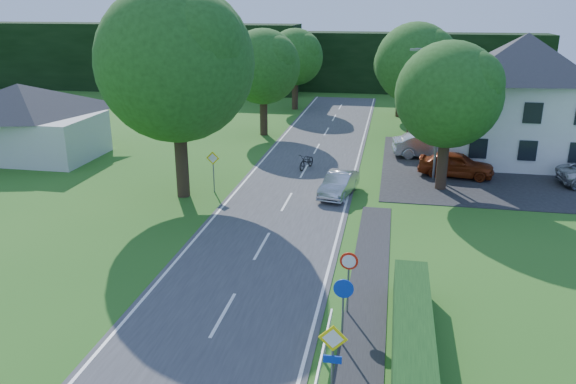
% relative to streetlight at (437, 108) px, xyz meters
% --- Properties ---
extents(road, '(7.00, 80.00, 0.04)m').
position_rel_streetlight_xyz_m(road, '(-8.06, -10.00, -4.44)').
color(road, '#3A3A3D').
rests_on(road, ground).
extents(parking_pad, '(14.00, 16.00, 0.04)m').
position_rel_streetlight_xyz_m(parking_pad, '(3.94, 3.00, -4.44)').
color(parking_pad, black).
rests_on(parking_pad, ground).
extents(line_edge_left, '(0.12, 80.00, 0.01)m').
position_rel_streetlight_xyz_m(line_edge_left, '(-11.31, -10.00, -4.42)').
color(line_edge_left, white).
rests_on(line_edge_left, road).
extents(line_edge_right, '(0.12, 80.00, 0.01)m').
position_rel_streetlight_xyz_m(line_edge_right, '(-4.81, -10.00, -4.42)').
color(line_edge_right, white).
rests_on(line_edge_right, road).
extents(line_centre, '(0.12, 80.00, 0.01)m').
position_rel_streetlight_xyz_m(line_centre, '(-8.06, -10.00, -4.42)').
color(line_centre, white).
rests_on(line_centre, road).
extents(tree_main, '(9.40, 9.40, 11.64)m').
position_rel_streetlight_xyz_m(tree_main, '(-14.06, -6.00, 1.36)').
color(tree_main, '#1F4815').
rests_on(tree_main, ground).
extents(tree_left_far, '(7.00, 7.00, 8.58)m').
position_rel_streetlight_xyz_m(tree_left_far, '(-13.06, 10.00, -0.17)').
color(tree_left_far, '#1F4815').
rests_on(tree_left_far, ground).
extents(tree_right_far, '(7.40, 7.40, 9.09)m').
position_rel_streetlight_xyz_m(tree_right_far, '(-1.06, 12.00, 0.08)').
color(tree_right_far, '#1F4815').
rests_on(tree_right_far, ground).
extents(tree_left_back, '(6.60, 6.60, 8.07)m').
position_rel_streetlight_xyz_m(tree_left_back, '(-12.56, 22.00, -0.43)').
color(tree_left_back, '#1F4815').
rests_on(tree_left_back, ground).
extents(tree_right_back, '(6.20, 6.20, 7.56)m').
position_rel_streetlight_xyz_m(tree_right_back, '(-2.06, 20.00, -0.68)').
color(tree_right_back, '#1F4815').
rests_on(tree_right_back, ground).
extents(tree_right_mid, '(7.00, 7.00, 8.58)m').
position_rel_streetlight_xyz_m(tree_right_mid, '(0.44, -2.00, -0.17)').
color(tree_right_mid, '#1F4815').
rests_on(tree_right_mid, ground).
extents(treeline_left, '(44.00, 6.00, 8.00)m').
position_rel_streetlight_xyz_m(treeline_left, '(-36.06, 32.00, -0.46)').
color(treeline_left, black).
rests_on(treeline_left, ground).
extents(treeline_right, '(30.00, 5.00, 7.00)m').
position_rel_streetlight_xyz_m(treeline_right, '(-0.06, 36.00, -0.96)').
color(treeline_right, black).
rests_on(treeline_right, ground).
extents(bungalow_left, '(11.00, 6.50, 5.20)m').
position_rel_streetlight_xyz_m(bungalow_left, '(-28.06, 0.00, -1.75)').
color(bungalow_left, beige).
rests_on(bungalow_left, ground).
extents(house_white, '(10.60, 8.40, 8.60)m').
position_rel_streetlight_xyz_m(house_white, '(5.94, 6.00, -0.06)').
color(house_white, white).
rests_on(house_white, ground).
extents(streetlight, '(2.03, 0.18, 8.00)m').
position_rel_streetlight_xyz_m(streetlight, '(0.00, 0.00, 0.00)').
color(streetlight, slate).
rests_on(streetlight, ground).
extents(sign_priority_right, '(0.78, 0.09, 2.59)m').
position_rel_streetlight_xyz_m(sign_priority_right, '(-3.76, -22.02, -2.67)').
color(sign_priority_right, slate).
rests_on(sign_priority_right, ground).
extents(sign_roundabout, '(0.64, 0.08, 2.37)m').
position_rel_streetlight_xyz_m(sign_roundabout, '(-3.76, -19.02, -2.79)').
color(sign_roundabout, slate).
rests_on(sign_roundabout, ground).
extents(sign_speed_limit, '(0.64, 0.11, 2.37)m').
position_rel_streetlight_xyz_m(sign_speed_limit, '(-3.76, -17.03, -2.70)').
color(sign_speed_limit, slate).
rests_on(sign_speed_limit, ground).
extents(sign_priority_left, '(0.78, 0.09, 2.44)m').
position_rel_streetlight_xyz_m(sign_priority_left, '(-12.56, -5.02, -2.75)').
color(sign_priority_left, slate).
rests_on(sign_priority_left, ground).
extents(moving_car, '(2.12, 4.20, 1.32)m').
position_rel_streetlight_xyz_m(moving_car, '(-5.36, -4.32, -3.76)').
color(moving_car, '#B8B7BC').
rests_on(moving_car, road).
extents(motorcycle, '(1.21, 2.07, 1.03)m').
position_rel_streetlight_xyz_m(motorcycle, '(-7.99, 0.61, -3.91)').
color(motorcycle, black).
rests_on(motorcycle, road).
extents(parked_car_red, '(4.85, 2.54, 1.57)m').
position_rel_streetlight_xyz_m(parked_car_red, '(1.52, 0.69, -3.64)').
color(parked_car_red, maroon).
rests_on(parked_car_red, parking_pad).
extents(parked_car_silver_a, '(5.38, 2.34, 1.72)m').
position_rel_streetlight_xyz_m(parked_car_silver_a, '(0.14, 5.14, -3.56)').
color(parked_car_silver_a, '#A7A7AB').
rests_on(parked_car_silver_a, parking_pad).
extents(parasol, '(2.80, 2.83, 2.16)m').
position_rel_streetlight_xyz_m(parasol, '(2.42, 4.36, -3.35)').
color(parasol, '#B00E1E').
rests_on(parasol, parking_pad).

